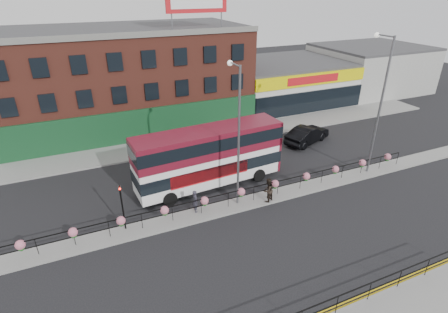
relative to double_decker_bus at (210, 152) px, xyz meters
name	(u,v)px	position (x,y,z in m)	size (l,w,h in m)	color
ground	(241,205)	(0.93, -3.54, -2.85)	(120.00, 120.00, 0.00)	black
north_pavement	(188,142)	(0.93, 8.46, -2.77)	(60.00, 4.00, 0.15)	gray
median	(241,204)	(0.93, -3.54, -2.77)	(60.00, 1.60, 0.15)	gray
yellow_line_inner	(329,309)	(0.93, -13.24, -2.84)	(60.00, 0.10, 0.01)	gold
yellow_line_outer	(332,311)	(0.93, -13.42, -2.84)	(60.00, 0.10, 0.01)	gold
brick_building	(127,77)	(-3.07, 16.42, 2.28)	(25.00, 12.21, 10.30)	brown
supermarket	(284,82)	(16.93, 16.36, -0.20)	(15.00, 12.25, 5.30)	silver
warehouse_east	(370,68)	(31.68, 16.46, 0.30)	(14.50, 12.00, 6.30)	#A0A09B
median_railing	(241,192)	(0.93, -3.54, -1.80)	(30.04, 0.56, 1.23)	black
double_decker_bus	(210,152)	(0.00, 0.00, 0.00)	(11.62, 3.45, 4.64)	white
car	(307,135)	(11.73, 3.65, -1.99)	(5.52, 3.52, 1.72)	black
pedestrian_a	(195,201)	(-2.33, -3.14, -1.89)	(0.44, 0.63, 1.62)	#2E2C38
pedestrian_b	(268,190)	(2.79, -4.04, -1.78)	(1.09, 0.98, 1.83)	black
lamp_column_west	(237,126)	(0.73, -3.13, 3.07)	(0.35, 1.71, 9.73)	slate
lamp_column_east	(380,95)	(12.67, -3.23, 3.71)	(0.39, 1.90, 10.81)	slate
traffic_light_median	(121,198)	(-7.07, -3.14, -0.38)	(0.15, 0.28, 3.65)	black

